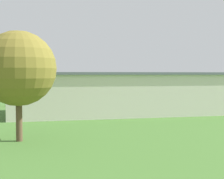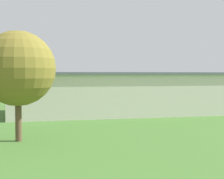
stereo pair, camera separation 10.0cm
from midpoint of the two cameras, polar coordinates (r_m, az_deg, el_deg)
ground_plane at (r=84.94m, az=-3.69°, el=-1.43°), size 400.00×400.00×0.00m
hangar at (r=52.27m, az=4.82°, el=-0.50°), size 40.13×16.02×6.18m
biplane at (r=85.53m, az=-1.10°, el=0.74°), size 7.90×7.84×3.49m
car_yellow at (r=65.66m, az=-15.58°, el=-1.92°), size 2.13×4.21×1.69m
person_watching_takeoff at (r=72.66m, az=17.36°, el=-1.55°), size 0.53×0.53×1.68m
person_at_fence_line at (r=73.43m, az=18.00°, el=-1.57°), size 0.51×0.51×1.54m
person_by_parked_cars at (r=76.44m, az=15.54°, el=-1.37°), size 0.52×0.52×1.57m
person_crossing_taxiway at (r=73.42m, az=11.45°, el=-1.48°), size 0.48×0.48×1.58m
person_beside_truck at (r=69.36m, az=-9.31°, el=-1.63°), size 0.54×0.54×1.72m
tree_at_field_edge at (r=30.56m, az=-15.56°, el=3.42°), size 6.60×6.60×9.70m
windsock at (r=103.31m, az=-17.44°, el=2.02°), size 1.36×1.42×5.83m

